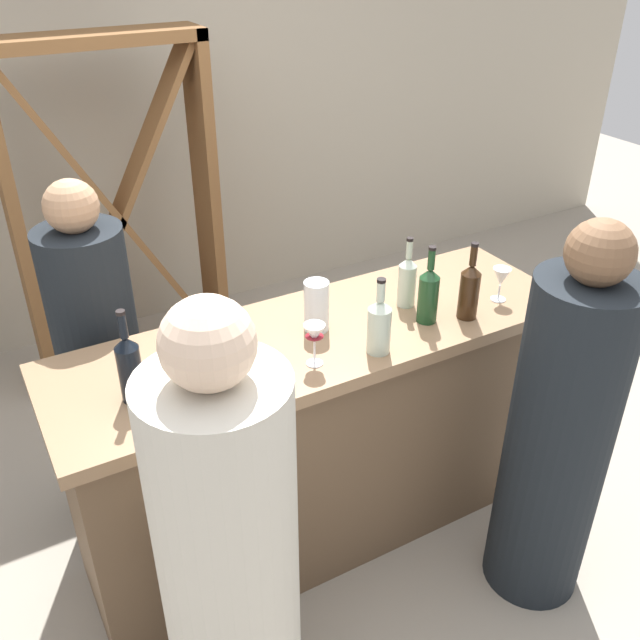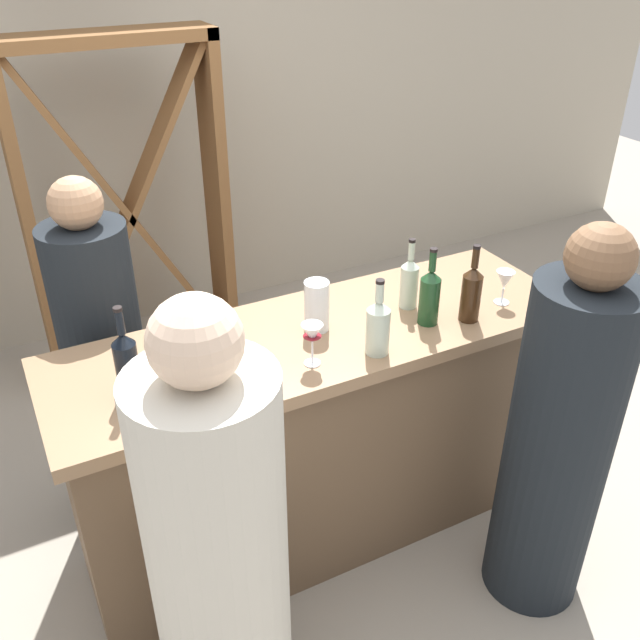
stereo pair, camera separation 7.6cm
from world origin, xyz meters
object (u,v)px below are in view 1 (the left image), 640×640
object	(u,v)px
water_pitcher	(315,306)
person_right_guest	(103,373)
wine_glass_near_center	(217,361)
wine_bottle_leftmost_near_black	(130,367)
wine_glass_near_left	(314,335)
wine_bottle_second_left_clear_pale	(379,325)
wine_bottle_second_right_clear_pale	(407,280)
wine_bottle_rightmost_amber_brown	(469,290)
wine_rack	(118,217)
person_left_guest	(230,568)
wine_bottle_center_olive_green	(428,294)
person_center_guest	(558,438)
wine_glass_near_right	(501,278)

from	to	relation	value
water_pitcher	person_right_guest	size ratio (longest dim) A/B	0.13
wine_glass_near_center	wine_bottle_leftmost_near_black	bearing A→B (deg)	159.45
wine_glass_near_left	person_right_guest	size ratio (longest dim) A/B	0.10
wine_bottle_second_left_clear_pale	wine_bottle_second_right_clear_pale	bearing A→B (deg)	38.99
wine_bottle_second_left_clear_pale	wine_bottle_second_right_clear_pale	world-z (taller)	same
wine_bottle_rightmost_amber_brown	wine_glass_near_left	xyz separation A→B (m)	(-0.66, 0.00, -0.00)
wine_rack	wine_glass_near_left	world-z (taller)	wine_rack
person_left_guest	wine_bottle_leftmost_near_black	bearing A→B (deg)	-7.41
wine_bottle_center_olive_green	person_center_guest	bearing A→B (deg)	-66.01
wine_bottle_rightmost_amber_brown	person_center_guest	distance (m)	0.62
person_left_guest	water_pitcher	bearing A→B (deg)	-59.86
person_right_guest	wine_glass_near_center	bearing A→B (deg)	34.78
wine_rack	wine_bottle_rightmost_amber_brown	size ratio (longest dim) A/B	6.02
wine_bottle_second_right_clear_pale	wine_bottle_rightmost_amber_brown	world-z (taller)	wine_bottle_rightmost_amber_brown
wine_bottle_second_right_clear_pale	person_center_guest	xyz separation A→B (m)	(0.22, -0.65, -0.39)
wine_bottle_center_olive_green	person_right_guest	world-z (taller)	person_right_guest
wine_rack	water_pitcher	world-z (taller)	wine_rack
wine_rack	wine_bottle_leftmost_near_black	bearing A→B (deg)	-103.32
wine_bottle_center_olive_green	person_right_guest	xyz separation A→B (m)	(-1.08, 0.69, -0.41)
wine_bottle_second_right_clear_pale	person_right_guest	world-z (taller)	person_right_guest
water_pitcher	person_right_guest	xyz separation A→B (m)	(-0.69, 0.54, -0.39)
wine_glass_near_right	person_left_guest	distance (m)	1.49
wine_rack	person_right_guest	bearing A→B (deg)	-109.82
wine_rack	wine_bottle_second_right_clear_pale	world-z (taller)	wine_rack
wine_bottle_leftmost_near_black	wine_bottle_second_left_clear_pale	xyz separation A→B (m)	(0.82, -0.15, -0.01)
water_pitcher	person_left_guest	distance (m)	0.96
wine_bottle_second_left_clear_pale	water_pitcher	bearing A→B (deg)	116.58
wine_bottle_second_right_clear_pale	person_right_guest	xyz separation A→B (m)	(-1.08, 0.56, -0.40)
wine_bottle_second_right_clear_pale	wine_glass_near_right	world-z (taller)	wine_bottle_second_right_clear_pale
wine_glass_near_center	wine_glass_near_right	xyz separation A→B (m)	(1.19, 0.02, -0.02)
wine_rack	wine_bottle_leftmost_near_black	world-z (taller)	wine_rack
wine_bottle_second_left_clear_pale	water_pitcher	xyz separation A→B (m)	(-0.12, 0.24, -0.01)
wine_bottle_leftmost_near_black	water_pitcher	size ratio (longest dim) A/B	1.66
wine_glass_near_left	person_left_guest	distance (m)	0.77
wine_bottle_leftmost_near_black	wine_bottle_center_olive_green	distance (m)	1.10
wine_glass_near_left	person_center_guest	size ratio (longest dim) A/B	0.10
person_right_guest	wine_bottle_rightmost_amber_brown	bearing A→B (deg)	75.67
wine_glass_near_center	person_right_guest	xyz separation A→B (m)	(-0.23, 0.73, -0.40)
wine_glass_near_center	person_left_guest	bearing A→B (deg)	-111.45
wine_bottle_center_olive_green	water_pitcher	xyz separation A→B (m)	(-0.39, 0.15, -0.02)
wine_glass_near_left	wine_rack	bearing A→B (deg)	95.77
wine_bottle_rightmost_amber_brown	wine_glass_near_right	world-z (taller)	wine_bottle_rightmost_amber_brown
wine_bottle_leftmost_near_black	wine_bottle_center_olive_green	size ratio (longest dim) A/B	1.05
wine_bottle_second_left_clear_pale	person_center_guest	xyz separation A→B (m)	(0.50, -0.43, -0.39)
person_left_guest	person_right_guest	xyz separation A→B (m)	(-0.06, 1.18, -0.03)
wine_rack	wine_glass_near_center	distance (m)	1.82
wine_glass_near_right	wine_bottle_second_right_clear_pale	bearing A→B (deg)	156.81
wine_glass_near_right	wine_glass_near_left	bearing A→B (deg)	-177.45
wine_glass_near_right	person_right_guest	size ratio (longest dim) A/B	0.09
wine_bottle_center_olive_green	wine_bottle_second_right_clear_pale	size ratio (longest dim) A/B	1.07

